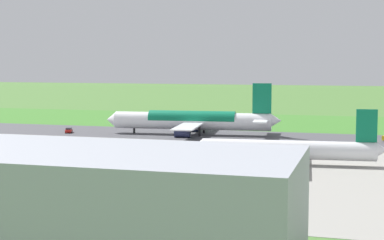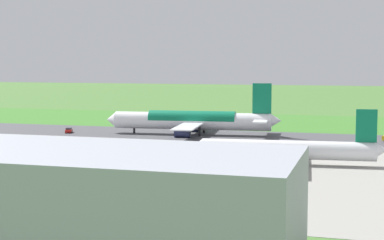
{
  "view_description": "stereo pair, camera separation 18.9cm",
  "coord_description": "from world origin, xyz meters",
  "px_view_note": "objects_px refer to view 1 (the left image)",
  "views": [
    {
      "loc": [
        -57.35,
        176.23,
        22.21
      ],
      "look_at": [
        -7.14,
        0.0,
        4.5
      ],
      "focal_mm": 56.72,
      "sensor_mm": 36.0,
      "label": 1
    },
    {
      "loc": [
        -57.53,
        176.18,
        22.21
      ],
      "look_at": [
        -7.14,
        0.0,
        4.5
      ],
      "focal_mm": 56.72,
      "sensor_mm": 36.0,
      "label": 2
    }
  ],
  "objects_px": {
    "airliner_main": "(193,121)",
    "service_car_followme": "(69,130)",
    "no_stopping_sign": "(173,118)",
    "traffic_cone_orange": "(155,121)",
    "airliner_parked_near": "(289,149)"
  },
  "relations": [
    {
      "from": "no_stopping_sign",
      "to": "service_car_followme",
      "type": "bearing_deg",
      "value": 63.32
    },
    {
      "from": "airliner_parked_near",
      "to": "no_stopping_sign",
      "type": "distance_m",
      "value": 96.99
    },
    {
      "from": "airliner_main",
      "to": "airliner_parked_near",
      "type": "bearing_deg",
      "value": 126.79
    },
    {
      "from": "airliner_parked_near",
      "to": "service_car_followme",
      "type": "relative_size",
      "value": 9.21
    },
    {
      "from": "airliner_main",
      "to": "service_car_followme",
      "type": "xyz_separation_m",
      "value": [
        38.72,
        6.06,
        -3.51
      ]
    },
    {
      "from": "airliner_main",
      "to": "service_car_followme",
      "type": "relative_size",
      "value": 11.87
    },
    {
      "from": "traffic_cone_orange",
      "to": "service_car_followme",
      "type": "bearing_deg",
      "value": 71.05
    },
    {
      "from": "no_stopping_sign",
      "to": "traffic_cone_orange",
      "type": "xyz_separation_m",
      "value": [
        6.93,
        0.76,
        -1.3
      ]
    },
    {
      "from": "airliner_main",
      "to": "no_stopping_sign",
      "type": "distance_m",
      "value": 40.0
    },
    {
      "from": "airliner_main",
      "to": "no_stopping_sign",
      "type": "bearing_deg",
      "value": -63.68
    },
    {
      "from": "no_stopping_sign",
      "to": "traffic_cone_orange",
      "type": "height_order",
      "value": "no_stopping_sign"
    },
    {
      "from": "airliner_parked_near",
      "to": "traffic_cone_orange",
      "type": "bearing_deg",
      "value": -53.92
    },
    {
      "from": "traffic_cone_orange",
      "to": "airliner_main",
      "type": "bearing_deg",
      "value": 125.12
    },
    {
      "from": "no_stopping_sign",
      "to": "traffic_cone_orange",
      "type": "bearing_deg",
      "value": 6.28
    },
    {
      "from": "service_car_followme",
      "to": "traffic_cone_orange",
      "type": "height_order",
      "value": "service_car_followme"
    }
  ]
}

